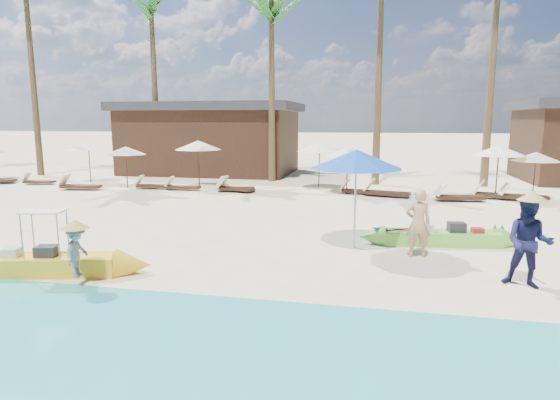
% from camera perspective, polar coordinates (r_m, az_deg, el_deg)
% --- Properties ---
extents(ground, '(240.00, 240.00, 0.00)m').
position_cam_1_polar(ground, '(11.06, -0.62, -7.30)').
color(ground, beige).
rests_on(ground, ground).
extents(wet_sand_strip, '(240.00, 4.50, 0.01)m').
position_cam_1_polar(wet_sand_strip, '(6.64, -10.66, -19.54)').
color(wet_sand_strip, tan).
rests_on(wet_sand_strip, ground).
extents(green_canoe, '(4.78, 1.00, 0.61)m').
position_cam_1_polar(green_canoe, '(13.01, 19.05, -4.32)').
color(green_canoe, '#6DD340').
rests_on(green_canoe, ground).
extents(yellow_canoe, '(5.27, 1.57, 1.39)m').
position_cam_1_polar(yellow_canoe, '(11.22, -27.44, -6.97)').
color(yellow_canoe, yellow).
rests_on(yellow_canoe, ground).
extents(tourist, '(0.65, 0.47, 1.64)m').
position_cam_1_polar(tourist, '(11.58, 16.47, -2.73)').
color(tourist, tan).
rests_on(tourist, ground).
extents(vendor_green, '(1.05, 0.93, 1.78)m').
position_cam_1_polar(vendor_green, '(10.28, 28.06, -4.63)').
color(vendor_green, '#16173D').
rests_on(vendor_green, ground).
extents(vendor_yellow, '(0.45, 0.70, 1.03)m').
position_cam_1_polar(vendor_yellow, '(10.06, -23.54, -5.74)').
color(vendor_yellow, gray).
rests_on(vendor_yellow, ground).
extents(blue_umbrella, '(2.34, 2.34, 2.52)m').
position_cam_1_polar(blue_umbrella, '(11.86, 9.28, 4.94)').
color(blue_umbrella, '#99999E').
rests_on(blue_umbrella, ground).
extents(resort_parasol_2, '(2.08, 2.08, 2.14)m').
position_cam_1_polar(resort_parasol_2, '(26.61, -22.32, 6.13)').
color(resort_parasol_2, '#371F16').
rests_on(resort_parasol_2, ground).
extents(lounger_2_left, '(1.67, 0.75, 0.55)m').
position_cam_1_polar(lounger_2_left, '(27.04, -27.49, 2.09)').
color(lounger_2_left, '#371F16').
rests_on(lounger_2_left, ground).
extents(resort_parasol_3, '(1.94, 1.94, 2.00)m').
position_cam_1_polar(resort_parasol_3, '(23.83, -18.30, 5.74)').
color(resort_parasol_3, '#371F16').
rests_on(resort_parasol_3, ground).
extents(lounger_3_left, '(1.98, 0.77, 0.66)m').
position_cam_1_polar(lounger_3_left, '(24.07, -23.42, 1.67)').
color(lounger_3_left, '#371F16').
rests_on(lounger_3_left, ground).
extents(lounger_3_right, '(1.76, 0.76, 0.58)m').
position_cam_1_polar(lounger_3_right, '(23.22, -15.38, 1.79)').
color(lounger_3_right, '#371F16').
rests_on(lounger_3_right, ground).
extents(resort_parasol_4, '(2.22, 2.22, 2.29)m').
position_cam_1_polar(resort_parasol_4, '(22.97, -9.94, 6.59)').
color(resort_parasol_4, '#371F16').
rests_on(resort_parasol_4, ground).
extents(lounger_4_left, '(1.68, 0.65, 0.56)m').
position_cam_1_polar(lounger_4_left, '(22.50, -11.96, 1.67)').
color(lounger_4_left, '#371F16').
rests_on(lounger_4_left, ground).
extents(lounger_4_right, '(1.80, 1.02, 0.59)m').
position_cam_1_polar(lounger_4_right, '(21.62, -5.64, 1.54)').
color(lounger_4_right, '#371F16').
rests_on(lounger_4_right, ground).
extents(resort_parasol_5, '(2.16, 2.16, 2.23)m').
position_cam_1_polar(resort_parasol_5, '(22.30, 4.83, 6.47)').
color(resort_parasol_5, '#371F16').
rests_on(resort_parasol_5, ground).
extents(lounger_5_left, '(1.90, 1.04, 0.62)m').
position_cam_1_polar(lounger_5_left, '(21.57, -5.68, 1.55)').
color(lounger_5_left, '#371F16').
rests_on(lounger_5_left, ground).
extents(resort_parasol_6, '(2.01, 2.01, 2.07)m').
position_cam_1_polar(resort_parasol_6, '(20.90, 8.23, 5.81)').
color(resort_parasol_6, '#371F16').
rests_on(resort_parasol_6, ground).
extents(lounger_6_left, '(1.72, 0.80, 0.56)m').
position_cam_1_polar(lounger_6_left, '(21.05, 9.41, 1.22)').
color(lounger_6_left, '#371F16').
rests_on(lounger_6_left, ground).
extents(lounger_6_right, '(2.04, 1.01, 0.66)m').
position_cam_1_polar(lounger_6_right, '(20.56, 12.62, 1.01)').
color(lounger_6_right, '#371F16').
rests_on(lounger_6_right, ground).
extents(resort_parasol_7, '(2.17, 2.17, 2.23)m').
position_cam_1_polar(resort_parasol_7, '(21.46, 25.13, 5.49)').
color(resort_parasol_7, '#371F16').
rests_on(resort_parasol_7, ground).
extents(lounger_7_left, '(2.01, 0.87, 0.66)m').
position_cam_1_polar(lounger_7_left, '(20.24, 20.77, 0.48)').
color(lounger_7_left, '#371F16').
rests_on(lounger_7_left, ground).
extents(lounger_7_right, '(2.06, 1.14, 0.67)m').
position_cam_1_polar(lounger_7_right, '(21.45, 24.86, 0.70)').
color(lounger_7_right, '#371F16').
rests_on(lounger_7_right, ground).
extents(resort_parasol_8, '(1.90, 1.90, 1.95)m').
position_cam_1_polar(resort_parasol_8, '(22.04, 28.75, 4.65)').
color(resort_parasol_8, '#371F16').
rests_on(resort_parasol_8, ground).
extents(lounger_8_left, '(1.87, 0.60, 0.63)m').
position_cam_1_polar(lounger_8_left, '(21.48, 27.27, 0.50)').
color(lounger_8_left, '#371F16').
rests_on(lounger_8_left, ground).
extents(palm_2, '(2.08, 2.08, 11.33)m').
position_cam_1_polar(palm_2, '(29.05, -15.42, 21.14)').
color(palm_2, brown).
rests_on(palm_2, ground).
extents(palm_3, '(2.08, 2.08, 10.52)m').
position_cam_1_polar(palm_3, '(25.81, -1.04, 21.60)').
color(palm_3, brown).
rests_on(palm_3, ground).
extents(pavilion_west, '(10.80, 6.60, 4.30)m').
position_cam_1_polar(pavilion_west, '(29.69, -8.41, 7.54)').
color(pavilion_west, '#371F16').
rests_on(pavilion_west, ground).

